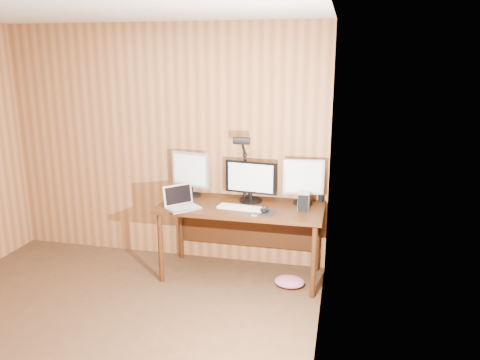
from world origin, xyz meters
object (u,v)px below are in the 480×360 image
(monitor_center, at_px, (251,181))
(desk_lamp, at_px, (243,158))
(monitor_right, at_px, (303,180))
(speaker, at_px, (321,195))
(monitor_left, at_px, (191,173))
(desk, at_px, (243,215))
(laptop, at_px, (181,202))
(phone, at_px, (255,214))
(hard_drive, at_px, (304,201))
(keyboard, at_px, (241,208))
(mouse, at_px, (264,210))

(monitor_center, distance_m, desk_lamp, 0.24)
(monitor_right, bearing_deg, speaker, 27.81)
(monitor_right, bearing_deg, monitor_center, 175.59)
(monitor_left, relative_size, desk_lamp, 0.66)
(desk, height_order, monitor_right, monitor_right)
(laptop, bearing_deg, phone, -49.84)
(desk, bearing_deg, speaker, 17.23)
(laptop, height_order, hard_drive, laptop)
(phone, bearing_deg, desk, 120.25)
(monitor_center, bearing_deg, hard_drive, -8.13)
(keyboard, height_order, speaker, speaker)
(monitor_left, relative_size, laptop, 1.23)
(monitor_left, xyz_separation_m, hard_drive, (1.18, -0.18, -0.17))
(monitor_center, height_order, desk_lamp, desk_lamp)
(keyboard, relative_size, speaker, 3.46)
(monitor_left, distance_m, speaker, 1.34)
(laptop, bearing_deg, monitor_right, -27.42)
(speaker, distance_m, desk_lamp, 0.86)
(speaker, height_order, desk_lamp, desk_lamp)
(monitor_right, bearing_deg, laptop, -169.29)
(monitor_right, xyz_separation_m, laptop, (-1.13, -0.38, -0.19))
(laptop, xyz_separation_m, speaker, (1.30, 0.51, 0.01))
(laptop, bearing_deg, hard_drive, -35.94)
(monitor_right, relative_size, keyboard, 0.97)
(monitor_center, distance_m, monitor_right, 0.52)
(keyboard, bearing_deg, monitor_right, 33.46)
(desk_lamp, bearing_deg, monitor_center, -1.58)
(desk_lamp, bearing_deg, desk, -62.58)
(monitor_right, height_order, desk_lamp, desk_lamp)
(keyboard, bearing_deg, hard_drive, 17.11)
(desk, xyz_separation_m, monitor_left, (-0.57, 0.12, 0.37))
(keyboard, height_order, desk_lamp, desk_lamp)
(desk, height_order, desk_lamp, desk_lamp)
(keyboard, distance_m, mouse, 0.24)
(monitor_left, bearing_deg, laptop, -74.44)
(keyboard, height_order, phone, keyboard)
(desk, relative_size, hard_drive, 9.80)
(mouse, xyz_separation_m, speaker, (0.49, 0.46, 0.04))
(hard_drive, bearing_deg, keyboard, -169.30)
(monitor_center, distance_m, keyboard, 0.33)
(monitor_right, bearing_deg, monitor_left, 171.63)
(monitor_left, distance_m, hard_drive, 1.21)
(monitor_left, distance_m, desk_lamp, 0.58)
(desk, height_order, laptop, laptop)
(desk, distance_m, monitor_left, 0.69)
(monitor_center, bearing_deg, monitor_left, -176.88)
(monitor_left, distance_m, monitor_right, 1.16)
(monitor_left, relative_size, keyboard, 1.01)
(monitor_left, bearing_deg, speaker, 16.83)
(laptop, relative_size, keyboard, 0.82)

